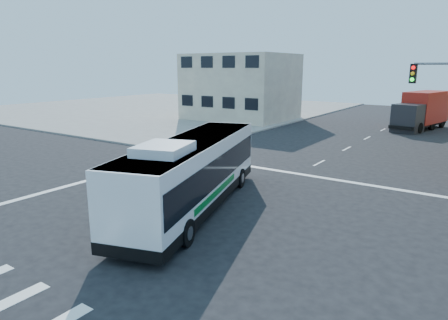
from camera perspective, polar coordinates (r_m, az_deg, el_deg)
The scene contains 5 objects.
ground at distance 17.18m, azimuth -2.62°, elevation -8.85°, with size 120.00×120.00×0.00m, color black.
sidewalk_nw at distance 65.62m, azimuth -8.79°, elevation 7.42°, with size 50.00×50.00×0.15m, color gray.
building_west at distance 50.37m, azimuth 2.40°, elevation 10.36°, with size 12.06×10.06×8.00m.
transit_bus at distance 18.28m, azimuth -4.42°, elevation -1.71°, with size 6.10×12.36×3.59m.
box_truck at distance 47.03m, azimuth 26.33°, elevation 6.26°, with size 4.46×9.06×3.92m.
Camera 1 is at (9.61, -12.70, 6.42)m, focal length 32.00 mm.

